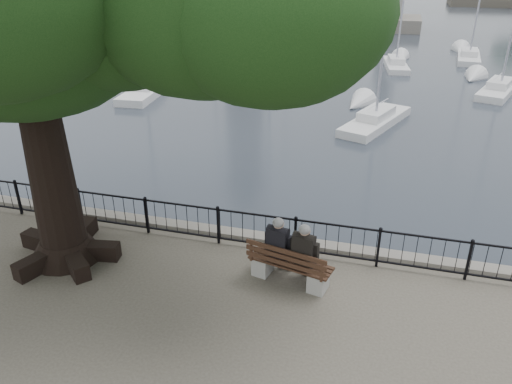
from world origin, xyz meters
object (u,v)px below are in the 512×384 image
(person_right, at_px, (306,256))
(lion_monument, at_px, (392,7))
(bench, at_px, (289,269))
(person_left, at_px, (281,249))

(person_right, relative_size, lion_monument, 0.18)
(person_right, bearing_deg, bench, -174.97)
(person_left, relative_size, lion_monument, 0.18)
(bench, bearing_deg, person_right, 5.03)
(bench, bearing_deg, lion_monument, 88.94)
(person_left, distance_m, lion_monument, 48.44)
(person_left, xyz_separation_m, lion_monument, (1.15, 48.42, 0.55))
(bench, bearing_deg, person_left, 145.65)
(bench, relative_size, person_right, 1.24)
(person_left, relative_size, person_right, 1.00)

